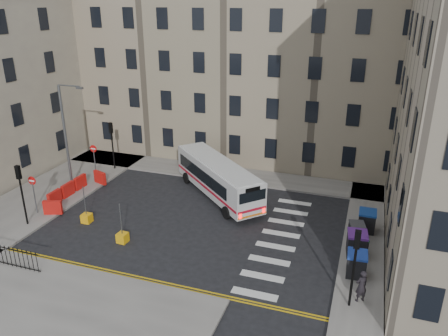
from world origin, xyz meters
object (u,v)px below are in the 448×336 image
Objects in this scene: wheelie_bin_a at (357,264)px; wheelie_bin_b at (357,244)px; bollard_yellow at (87,218)px; wheelie_bin_c at (359,245)px; pedestrian at (361,286)px; streetlamp at (65,136)px; wheelie_bin_e at (367,221)px; bus at (218,177)px; wheelie_bin_d at (356,231)px; bollard_chevron at (123,238)px.

wheelie_bin_a is 2.05m from wheelie_bin_b.
wheelie_bin_b is 17.30m from bollard_yellow.
wheelie_bin_c is 0.71× the size of pedestrian.
streetlamp is 13.57× the size of bollard_yellow.
wheelie_bin_a is 0.97× the size of wheelie_bin_e.
bus is at bearing 146.85° from wheelie_bin_b.
bus is 10.86m from wheelie_bin_d.
wheelie_bin_d is at bearing 10.75° from bollard_yellow.
wheelie_bin_b reaches higher than wheelie_bin_e.
bus is at bearing 12.10° from streetlamp.
wheelie_bin_a is 0.93× the size of wheelie_bin_b.
bus is at bearing 68.13° from bollard_chevron.
pedestrian is (0.31, -4.35, 0.25)m from wheelie_bin_c.
bus is (11.28, 2.42, -2.78)m from streetlamp.
pedestrian is at bearing -84.08° from wheelie_bin_a.
pedestrian is (0.43, -4.23, 0.15)m from wheelie_bin_b.
bollard_chevron is (-13.62, -2.99, -0.56)m from wheelie_bin_b.
bus reaches higher than pedestrian.
wheelie_bin_c is 2.99m from wheelie_bin_e.
bollard_yellow is (-17.33, 0.49, -0.51)m from wheelie_bin_a.
wheelie_bin_e is at bearing 83.66° from wheelie_bin_a.
wheelie_bin_e is 2.26× the size of bollard_yellow.
streetlamp is 22.35m from wheelie_bin_e.
pedestrian reaches higher than wheelie_bin_e.
bollard_chevron is at bearing -174.20° from wheelie_bin_b.
bus is 14.60× the size of bollard_yellow.
pedestrian is at bearing -90.32° from wheelie_bin_e.
bollard_yellow is at bearing 178.58° from wheelie_bin_b.
wheelie_bin_c reaches higher than bollard_yellow.
bollard_chevron is (-13.53, -4.69, -0.42)m from wheelie_bin_d.
bus is 6.24× the size of wheelie_bin_b.
wheelie_bin_d is 1.98× the size of bollard_yellow.
bus is 7.17× the size of wheelie_bin_c.
wheelie_bin_c is at bearing -95.31° from wheelie_bin_d.
wheelie_bin_c is (21.74, -2.65, -3.58)m from streetlamp.
wheelie_bin_a is at bearing -117.27° from pedestrian.
bus is 11.65m from wheelie_bin_c.
wheelie_bin_d is 0.69× the size of pedestrian.
wheelie_bin_e reaches higher than wheelie_bin_c.
wheelie_bin_a is at bearing -81.43° from bus.
bollard_chevron is (-14.06, 1.25, -0.71)m from pedestrian.
wheelie_bin_a is at bearing 3.93° from bollard_chevron.
wheelie_bin_b is 4.26m from pedestrian.
bus is 8.89m from bollard_chevron.
pedestrian is at bearing -94.92° from wheelie_bin_c.
wheelie_bin_a is at bearing -1.63° from bollard_yellow.
pedestrian is (10.78, -9.41, -0.56)m from bus.
streetlamp is at bearing 166.16° from wheelie_bin_b.
wheelie_bin_a is at bearing -12.47° from streetlamp.
streetlamp is 10.65m from bollard_chevron.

